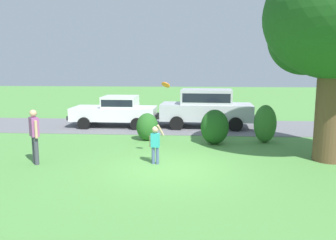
% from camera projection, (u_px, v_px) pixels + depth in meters
% --- Properties ---
extents(ground_plane, '(80.00, 80.00, 0.00)m').
position_uv_depth(ground_plane, '(171.00, 168.00, 10.53)').
color(ground_plane, '#518E42').
extents(driveway_strip, '(28.00, 4.40, 0.02)m').
position_uv_depth(driveway_strip, '(180.00, 127.00, 17.57)').
color(driveway_strip, slate).
rests_on(driveway_strip, ground).
extents(shrub_near_tree, '(0.91, 0.81, 1.14)m').
position_uv_depth(shrub_near_tree, '(147.00, 127.00, 14.36)').
color(shrub_near_tree, '#286023').
rests_on(shrub_near_tree, ground).
extents(shrub_centre_left, '(1.11, 0.93, 1.38)m').
position_uv_depth(shrub_centre_left, '(215.00, 127.00, 13.63)').
color(shrub_centre_left, '#1E511C').
rests_on(shrub_centre_left, ground).
extents(shrub_centre, '(0.90, 0.80, 1.53)m').
position_uv_depth(shrub_centre, '(265.00, 124.00, 13.94)').
color(shrub_centre, '#33702B').
rests_on(shrub_centre, ground).
extents(parked_sedan, '(4.42, 2.13, 1.56)m').
position_uv_depth(parked_sedan, '(116.00, 110.00, 17.56)').
color(parked_sedan, white).
rests_on(parked_sedan, ground).
extents(parked_suv, '(4.79, 2.28, 1.92)m').
position_uv_depth(parked_suv, '(206.00, 106.00, 17.24)').
color(parked_suv, silver).
rests_on(parked_suv, ground).
extents(child_thrower, '(0.47, 0.23, 1.29)m').
position_uv_depth(child_thrower, '(155.00, 142.00, 10.88)').
color(child_thrower, '#4C608C').
rests_on(child_thrower, ground).
extents(frisbee, '(0.32, 0.25, 0.26)m').
position_uv_depth(frisbee, '(166.00, 85.00, 11.07)').
color(frisbee, orange).
extents(adult_onlooker, '(0.40, 0.43, 1.74)m').
position_uv_depth(adult_onlooker, '(34.00, 134.00, 10.84)').
color(adult_onlooker, '#3F3F4C').
rests_on(adult_onlooker, ground).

